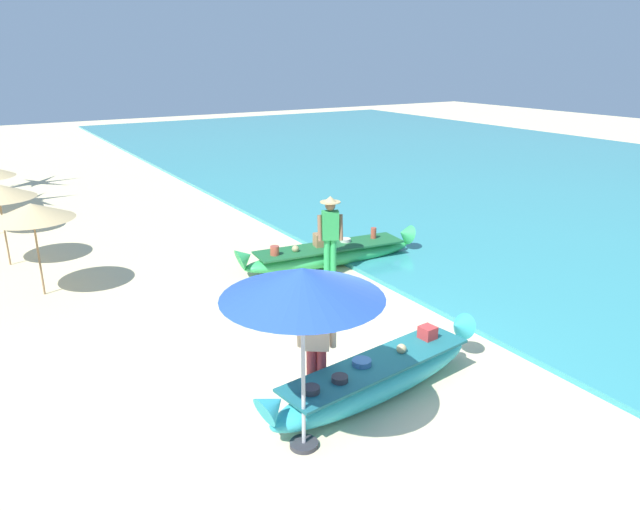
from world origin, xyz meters
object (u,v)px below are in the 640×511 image
Objects in this scene: person_vendor_hatted at (330,231)px; patio_umbrella_large at (302,285)px; boat_cyan_foreground at (377,378)px; person_tourist_customer at (316,339)px; boat_green_midground at (330,254)px.

person_vendor_hatted is 6.18m from patio_umbrella_large.
person_tourist_customer is (-0.77, 0.40, 0.64)m from boat_cyan_foreground.
person_tourist_customer is at bearing 152.28° from boat_cyan_foreground.
person_tourist_customer is 0.70× the size of patio_umbrella_large.
person_vendor_hatted is 0.76× the size of patio_umbrella_large.
boat_cyan_foreground is 5.01m from person_vendor_hatted.
boat_green_midground is 2.52× the size of person_vendor_hatted.
boat_cyan_foreground is 2.40× the size of person_tourist_customer.
person_tourist_customer is (-3.19, -4.69, 0.67)m from boat_green_midground.
person_tourist_customer is 1.66m from patio_umbrella_large.
boat_cyan_foreground is 1.69× the size of patio_umbrella_large.
patio_umbrella_large reaches higher than person_vendor_hatted.
person_tourist_customer is (-2.82, -4.10, -0.10)m from person_vendor_hatted.
boat_green_midground is at bearing 58.47° from person_vendor_hatted.
person_vendor_hatted is at bearing 54.58° from patio_umbrella_large.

